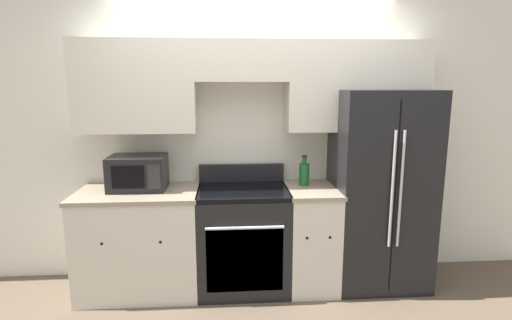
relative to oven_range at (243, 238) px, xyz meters
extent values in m
plane|color=brown|center=(0.11, -0.31, -0.45)|extent=(12.00, 12.00, 0.00)
cube|color=silver|center=(0.11, 0.35, 0.85)|extent=(8.00, 0.06, 2.60)
cube|color=beige|center=(-0.88, 0.15, 1.30)|extent=(0.99, 0.33, 0.76)
cube|color=beige|center=(0.00, 0.15, 1.50)|extent=(0.77, 0.33, 0.34)
cube|color=beige|center=(0.99, 0.15, 1.30)|extent=(1.22, 0.33, 0.76)
cube|color=beige|center=(-0.88, 0.00, -0.02)|extent=(0.99, 0.62, 0.85)
cube|color=gray|center=(-0.88, 0.00, 0.42)|extent=(1.02, 0.64, 0.03)
sphere|color=black|center=(-1.11, -0.31, 0.10)|extent=(0.03, 0.03, 0.03)
sphere|color=black|center=(-0.66, -0.31, 0.10)|extent=(0.03, 0.03, 0.03)
cube|color=beige|center=(0.59, 0.00, -0.02)|extent=(0.41, 0.62, 0.85)
cube|color=gray|center=(0.59, 0.00, 0.42)|extent=(0.44, 0.64, 0.03)
sphere|color=black|center=(0.50, -0.31, 0.10)|extent=(0.03, 0.03, 0.03)
sphere|color=black|center=(0.69, -0.31, 0.10)|extent=(0.03, 0.03, 0.03)
cube|color=black|center=(0.00, 0.00, -0.03)|extent=(0.77, 0.62, 0.85)
cube|color=black|center=(0.00, -0.30, -0.07)|extent=(0.62, 0.01, 0.54)
cube|color=black|center=(0.00, 0.00, 0.42)|extent=(0.77, 0.62, 0.04)
cube|color=black|center=(0.00, 0.28, 0.52)|extent=(0.77, 0.04, 0.16)
cylinder|color=silver|center=(0.00, -0.33, 0.21)|extent=(0.62, 0.02, 0.02)
cube|color=black|center=(1.20, 0.03, 0.41)|extent=(0.80, 0.69, 1.72)
cube|color=black|center=(1.20, -0.31, 0.41)|extent=(0.01, 0.01, 1.58)
cylinder|color=#B7B7BC|center=(1.17, -0.33, 0.50)|extent=(0.02, 0.02, 0.95)
cylinder|color=#B7B7BC|center=(1.24, -0.33, 0.50)|extent=(0.02, 0.02, 0.95)
cube|color=black|center=(-0.88, 0.07, 0.58)|extent=(0.47, 0.35, 0.29)
cube|color=black|center=(-0.93, -0.11, 0.58)|extent=(0.26, 0.01, 0.19)
cube|color=#262628|center=(-0.72, -0.11, 0.58)|extent=(0.10, 0.01, 0.20)
cylinder|color=#195928|center=(0.54, 0.10, 0.53)|extent=(0.09, 0.09, 0.19)
cylinder|color=#195928|center=(0.54, 0.10, 0.66)|extent=(0.04, 0.04, 0.05)
cylinder|color=black|center=(0.54, 0.10, 0.70)|extent=(0.04, 0.04, 0.02)
camera|label=1|loc=(-0.13, -3.29, 1.32)|focal=28.00mm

